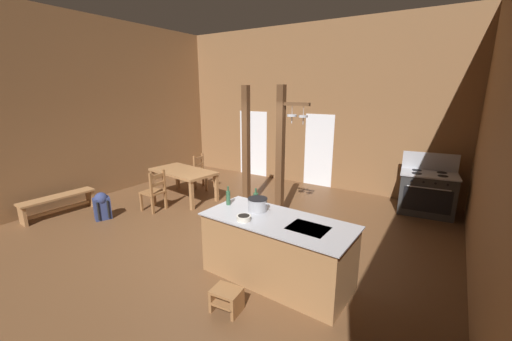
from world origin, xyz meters
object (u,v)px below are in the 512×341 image
at_px(backpack, 102,205).
at_px(stockpot_on_counter, 258,205).
at_px(bottle_tall_on_counter, 228,197).
at_px(bottle_short_on_counter, 256,199).
at_px(step_stool, 227,298).
at_px(bench_along_left_wall, 58,202).
at_px(dining_table, 183,174).
at_px(mixing_bowl_on_counter, 244,218).
at_px(stove_range, 427,192).
at_px(ladderback_chair_by_post, 203,172).
at_px(ladderback_chair_near_window, 154,192).
at_px(kitchen_island, 277,250).

bearing_deg(backpack, stockpot_on_counter, 3.22).
relative_size(bottle_tall_on_counter, bottle_short_on_counter, 1.03).
bearing_deg(step_stool, bench_along_left_wall, 174.65).
relative_size(step_stool, bottle_short_on_counter, 1.31).
xyz_separation_m(dining_table, bench_along_left_wall, (-1.55, -2.28, -0.34)).
bearing_deg(step_stool, mixing_bowl_on_counter, 105.90).
xyz_separation_m(stove_range, bottle_short_on_counter, (-2.13, -3.76, 0.57)).
distance_m(ladderback_chair_by_post, mixing_bowl_on_counter, 4.64).
height_order(ladderback_chair_near_window, ladderback_chair_by_post, same).
xyz_separation_m(ladderback_chair_near_window, bench_along_left_wall, (-1.58, -1.33, -0.14)).
height_order(backpack, bottle_tall_on_counter, bottle_tall_on_counter).
bearing_deg(step_stool, dining_table, 141.78).
bearing_deg(stove_range, bottle_tall_on_counter, -122.89).
height_order(dining_table, ladderback_chair_near_window, ladderback_chair_near_window).
bearing_deg(stove_range, mixing_bowl_on_counter, -114.73).
bearing_deg(step_stool, ladderback_chair_by_post, 134.97).
bearing_deg(stove_range, ladderback_chair_near_window, -148.98).
xyz_separation_m(bench_along_left_wall, mixing_bowl_on_counter, (4.86, 0.19, 0.67)).
xyz_separation_m(ladderback_chair_near_window, backpack, (-0.55, -0.95, -0.14)).
distance_m(ladderback_chair_near_window, stockpot_on_counter, 3.39).
xyz_separation_m(stockpot_on_counter, bottle_short_on_counter, (-0.12, 0.14, 0.02)).
bearing_deg(mixing_bowl_on_counter, bottle_short_on_counter, 105.35).
bearing_deg(dining_table, stove_range, 22.69).
distance_m(bench_along_left_wall, stockpot_on_counter, 4.93).
height_order(stove_range, stockpot_on_counter, stove_range).
height_order(kitchen_island, backpack, kitchen_island).
relative_size(stove_range, ladderback_chair_by_post, 1.39).
xyz_separation_m(stove_range, ladderback_chair_by_post, (-5.47, -1.29, -0.03)).
distance_m(dining_table, ladderback_chair_near_window, 0.97).
relative_size(step_stool, bench_along_left_wall, 0.25).
height_order(bench_along_left_wall, bottle_short_on_counter, bottle_short_on_counter).
relative_size(stove_range, step_stool, 3.43).
height_order(dining_table, ladderback_chair_by_post, ladderback_chair_by_post).
xyz_separation_m(dining_table, mixing_bowl_on_counter, (3.31, -2.09, 0.32)).
height_order(stockpot_on_counter, mixing_bowl_on_counter, stockpot_on_counter).
distance_m(ladderback_chair_by_post, backpack, 2.85).
relative_size(bench_along_left_wall, bottle_tall_on_counter, 5.00).
xyz_separation_m(stove_range, stockpot_on_counter, (-2.01, -3.90, 0.55)).
bearing_deg(bottle_short_on_counter, dining_table, 153.96).
bearing_deg(bottle_short_on_counter, bottle_tall_on_counter, -157.38).
height_order(stove_range, mixing_bowl_on_counter, stove_range).
bearing_deg(backpack, bench_along_left_wall, -159.66).
height_order(ladderback_chair_near_window, bottle_tall_on_counter, bottle_tall_on_counter).
height_order(kitchen_island, dining_table, kitchen_island).
height_order(ladderback_chair_by_post, bottle_short_on_counter, bottle_short_on_counter).
xyz_separation_m(kitchen_island, ladderback_chair_near_window, (-3.66, 0.86, -0.02)).
xyz_separation_m(stove_range, dining_table, (-5.29, -2.21, 0.17)).
height_order(ladderback_chair_by_post, bottle_tall_on_counter, bottle_tall_on_counter).
distance_m(bench_along_left_wall, bottle_tall_on_counter, 4.41).
distance_m(backpack, mixing_bowl_on_counter, 3.89).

